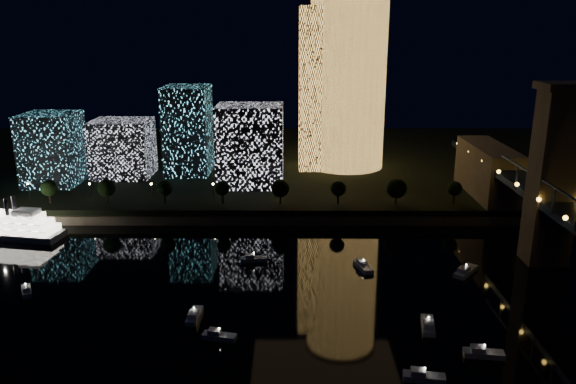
# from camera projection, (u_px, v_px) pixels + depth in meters

# --- Properties ---
(ground) EXTENTS (520.00, 520.00, 0.00)m
(ground) POSITION_uv_depth(u_px,v_px,m) (323.00, 361.00, 111.43)
(ground) COLOR black
(ground) RESTS_ON ground
(far_bank) EXTENTS (420.00, 160.00, 5.00)m
(far_bank) POSITION_uv_depth(u_px,v_px,m) (304.00, 163.00, 264.26)
(far_bank) COLOR black
(far_bank) RESTS_ON ground
(seawall) EXTENTS (420.00, 6.00, 3.00)m
(seawall) POSITION_uv_depth(u_px,v_px,m) (310.00, 219.00, 189.69)
(seawall) COLOR #6B5E4C
(seawall) RESTS_ON ground
(tower_cylindrical) EXTENTS (34.00, 34.00, 79.70)m
(tower_cylindrical) POSITION_uv_depth(u_px,v_px,m) (348.00, 74.00, 236.30)
(tower_cylindrical) COLOR #F5AF4E
(tower_cylindrical) RESTS_ON far_bank
(tower_rectangular) EXTENTS (21.07, 21.07, 67.05)m
(tower_rectangular) POSITION_uv_depth(u_px,v_px,m) (324.00, 89.00, 237.66)
(tower_rectangular) COLOR #F5AF4E
(tower_rectangular) RESTS_ON far_bank
(midrise_blocks) EXTENTS (98.96, 41.16, 35.83)m
(midrise_blocks) POSITION_uv_depth(u_px,v_px,m) (164.00, 142.00, 223.01)
(midrise_blocks) COLOR silver
(midrise_blocks) RESTS_ON far_bank
(motorboats) EXTENTS (119.58, 77.00, 2.78)m
(motorboats) POSITION_uv_depth(u_px,v_px,m) (296.00, 330.00, 121.07)
(motorboats) COLOR silver
(motorboats) RESTS_ON ground
(esplanade_trees) EXTENTS (165.22, 6.95, 8.98)m
(esplanade_trees) POSITION_uv_depth(u_px,v_px,m) (232.00, 188.00, 193.06)
(esplanade_trees) COLOR black
(esplanade_trees) RESTS_ON far_bank
(street_lamps) EXTENTS (132.70, 0.70, 5.65)m
(street_lamps) POSITION_uv_depth(u_px,v_px,m) (213.00, 188.00, 199.26)
(street_lamps) COLOR black
(street_lamps) RESTS_ON far_bank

